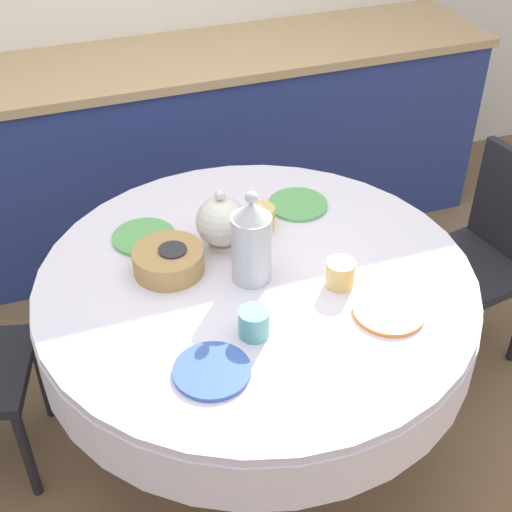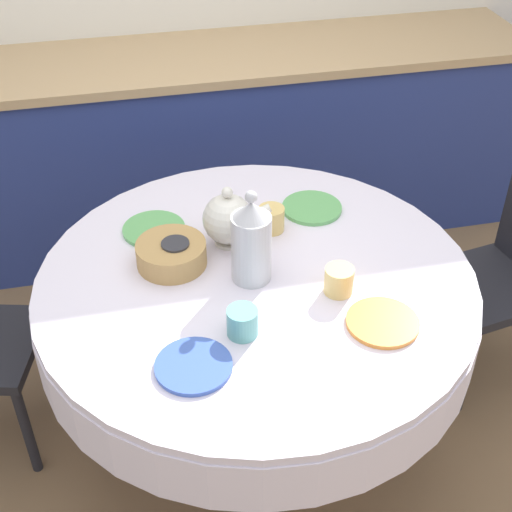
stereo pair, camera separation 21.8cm
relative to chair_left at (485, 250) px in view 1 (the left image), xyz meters
The scene contains 15 objects.
ground_plane 1.15m from the chair_left, behind, with size 12.00×12.00×0.00m, color brown.
kitchen_counter 1.60m from the chair_left, 129.75° to the left, with size 3.24×0.64×0.95m.
dining_table 1.05m from the chair_left, behind, with size 1.39×1.39×0.77m.
chair_left is the anchor object (origin of this frame).
plate_near_left 1.40m from the chair_left, 157.92° to the right, with size 0.21×0.21×0.01m, color #3856AD.
cup_near_left 1.23m from the chair_left, 159.65° to the right, with size 0.09×0.09×0.09m, color #5BA39E.
plate_near_right 0.90m from the chair_left, 146.90° to the right, with size 0.21×0.21×0.01m, color orange.
cup_near_right 0.91m from the chair_left, 159.53° to the right, with size 0.09×0.09×0.09m, color #DBB766.
plate_far_left 1.35m from the chair_left, behind, with size 0.21×0.21×0.01m, color #5BA85B.
cup_far_left 1.30m from the chair_left, behind, with size 0.09×0.09×0.09m, color #28282D.
plate_far_right 0.81m from the chair_left, 168.32° to the left, with size 0.21×0.21×0.01m, color #5BA85B.
cup_far_right 0.97m from the chair_left, behind, with size 0.09×0.09×0.09m, color #DBB766.
coffee_carafe 1.13m from the chair_left, behind, with size 0.12×0.12×0.32m.
teapot 1.13m from the chair_left, behind, with size 0.23×0.17×0.22m.
bread_basket 1.31m from the chair_left, behind, with size 0.22×0.22×0.08m, color #AD844C.
Camera 1 is at (-0.59, -1.63, 2.18)m, focal length 50.00 mm.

